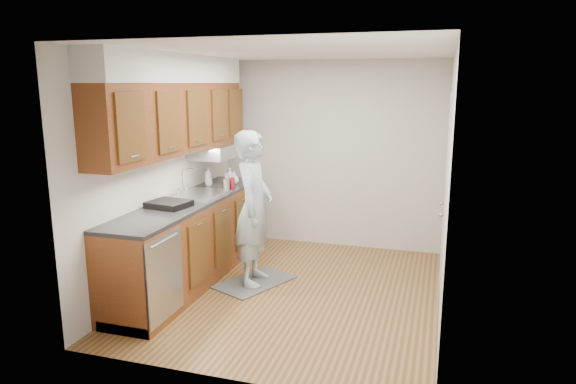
# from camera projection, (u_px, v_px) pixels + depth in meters

# --- Properties ---
(floor) EXTENTS (3.50, 3.50, 0.00)m
(floor) POSITION_uv_depth(u_px,v_px,m) (294.00, 291.00, 5.52)
(floor) COLOR olive
(floor) RESTS_ON ground
(ceiling) EXTENTS (3.50, 3.50, 0.00)m
(ceiling) POSITION_uv_depth(u_px,v_px,m) (295.00, 52.00, 5.00)
(ceiling) COLOR white
(ceiling) RESTS_ON wall_left
(wall_left) EXTENTS (0.02, 3.50, 2.50)m
(wall_left) POSITION_uv_depth(u_px,v_px,m) (165.00, 170.00, 5.69)
(wall_left) COLOR beige
(wall_left) RESTS_ON floor
(wall_right) EXTENTS (0.02, 3.50, 2.50)m
(wall_right) POSITION_uv_depth(u_px,v_px,m) (447.00, 186.00, 4.84)
(wall_right) COLOR beige
(wall_right) RESTS_ON floor
(wall_back) EXTENTS (3.00, 0.02, 2.50)m
(wall_back) POSITION_uv_depth(u_px,v_px,m) (331.00, 155.00, 6.90)
(wall_back) COLOR beige
(wall_back) RESTS_ON floor
(counter) EXTENTS (0.64, 2.80, 1.30)m
(counter) POSITION_uv_depth(u_px,v_px,m) (192.00, 238.00, 5.76)
(counter) COLOR brown
(counter) RESTS_ON floor
(upper_cabinets) EXTENTS (0.47, 2.80, 1.21)m
(upper_cabinets) POSITION_uv_depth(u_px,v_px,m) (178.00, 107.00, 5.54)
(upper_cabinets) COLOR brown
(upper_cabinets) RESTS_ON wall_left
(closet_door) EXTENTS (0.02, 1.22, 2.05)m
(closet_door) POSITION_uv_depth(u_px,v_px,m) (444.00, 202.00, 5.17)
(closet_door) COLOR silver
(closet_door) RESTS_ON wall_right
(floor_mat) EXTENTS (0.83, 1.01, 0.02)m
(floor_mat) POSITION_uv_depth(u_px,v_px,m) (255.00, 282.00, 5.76)
(floor_mat) COLOR #575759
(floor_mat) RESTS_ON floor
(person) EXTENTS (0.52, 0.72, 1.92)m
(person) POSITION_uv_depth(u_px,v_px,m) (254.00, 198.00, 5.56)
(person) COLOR #99B0BA
(person) RESTS_ON floor_mat
(soap_bottle_a) EXTENTS (0.11, 0.11, 0.24)m
(soap_bottle_a) POSITION_uv_depth(u_px,v_px,m) (208.00, 176.00, 6.42)
(soap_bottle_a) COLOR silver
(soap_bottle_a) RESTS_ON counter
(soap_bottle_b) EXTENTS (0.13, 0.13, 0.22)m
(soap_bottle_b) POSITION_uv_depth(u_px,v_px,m) (230.00, 176.00, 6.46)
(soap_bottle_b) COLOR silver
(soap_bottle_b) RESTS_ON counter
(soap_bottle_c) EXTENTS (0.18, 0.18, 0.17)m
(soap_bottle_c) POSITION_uv_depth(u_px,v_px,m) (234.00, 178.00, 6.49)
(soap_bottle_c) COLOR silver
(soap_bottle_c) RESTS_ON counter
(soda_can) EXTENTS (0.09, 0.09, 0.13)m
(soda_can) POSITION_uv_depth(u_px,v_px,m) (232.00, 183.00, 6.24)
(soda_can) COLOR red
(soda_can) RESTS_ON counter
(steel_can) EXTENTS (0.09, 0.09, 0.13)m
(steel_can) POSITION_uv_depth(u_px,v_px,m) (226.00, 185.00, 6.15)
(steel_can) COLOR #A5A5AA
(steel_can) RESTS_ON counter
(dish_rack) EXTENTS (0.45, 0.40, 0.06)m
(dish_rack) POSITION_uv_depth(u_px,v_px,m) (169.00, 204.00, 5.31)
(dish_rack) COLOR black
(dish_rack) RESTS_ON counter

